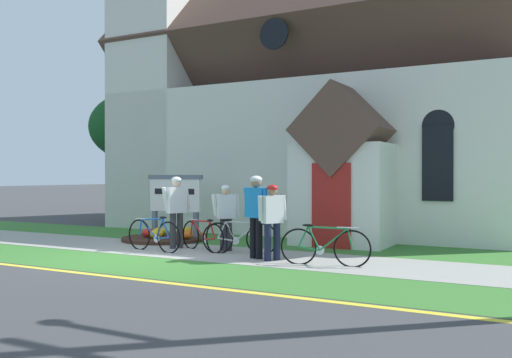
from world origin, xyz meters
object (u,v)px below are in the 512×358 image
cyclist_in_white_jersey (272,217)px  bicycle_yellow (239,237)px  cyclist_in_yellow_jersey (256,209)px  bicycle_green (325,246)px  cyclist_in_orange_jersey (226,213)px  bicycle_orange (203,236)px  yard_deciduous_tree (135,127)px  church_sign (175,196)px  cyclist_in_red_jersey (176,206)px  bicycle_white (154,235)px

cyclist_in_white_jersey → bicycle_yellow: bearing=153.4°
cyclist_in_white_jersey → cyclist_in_yellow_jersey: size_ratio=0.90×
bicycle_green → cyclist_in_orange_jersey: (-2.83, 0.87, 0.52)m
bicycle_orange → yard_deciduous_tree: 10.04m
cyclist_in_orange_jersey → yard_deciduous_tree: size_ratio=0.31×
bicycle_green → bicycle_orange: (-3.36, 0.66, -0.02)m
church_sign → cyclist_in_red_jersey: size_ratio=1.02×
yard_deciduous_tree → cyclist_in_white_jersey: bearing=-35.4°
cyclist_in_orange_jersey → cyclist_in_red_jersey: cyclist_in_red_jersey is taller
cyclist_in_white_jersey → cyclist_in_red_jersey: 3.02m
bicycle_green → bicycle_white: bearing=179.4°
church_sign → bicycle_yellow: bearing=-29.4°
bicycle_yellow → cyclist_in_white_jersey: (1.13, -0.56, 0.55)m
bicycle_green → yard_deciduous_tree: (-10.61, 6.75, 3.30)m
cyclist_in_white_jersey → bicycle_green: bearing=-3.2°
church_sign → yard_deciduous_tree: size_ratio=0.36×
cyclist_in_orange_jersey → cyclist_in_white_jersey: bearing=-26.1°
cyclist_in_orange_jersey → yard_deciduous_tree: (-7.78, 5.88, 2.78)m
bicycle_white → bicycle_orange: (0.97, 0.62, -0.02)m
bicycle_yellow → cyclist_in_orange_jersey: bearing=154.9°
bicycle_green → cyclist_in_white_jersey: bearing=176.8°
cyclist_in_yellow_jersey → yard_deciduous_tree: bearing=143.7°
bicycle_green → cyclist_in_yellow_jersey: 1.77m
cyclist_in_orange_jersey → cyclist_in_red_jersey: bearing=-172.9°
bicycle_orange → cyclist_in_orange_jersey: (0.53, 0.20, 0.54)m
cyclist_in_orange_jersey → cyclist_in_yellow_jersey: size_ratio=0.88×
cyclist_in_orange_jersey → bicycle_yellow: bearing=-25.1°
bicycle_orange → cyclist_in_yellow_jersey: bearing=-16.6°
bicycle_white → cyclist_in_white_jersey: bearing=0.4°
cyclist_in_orange_jersey → yard_deciduous_tree: bearing=142.9°
cyclist_in_yellow_jersey → yard_deciduous_tree: size_ratio=0.36×
bicycle_yellow → cyclist_in_yellow_jersey: size_ratio=0.93×
church_sign → yard_deciduous_tree: bearing=139.8°
bicycle_white → cyclist_in_red_jersey: bearing=75.3°
cyclist_in_white_jersey → bicycle_white: bearing=-179.6°
bicycle_orange → cyclist_in_red_jersey: cyclist_in_red_jersey is taller
cyclist_in_white_jersey → cyclist_in_red_jersey: cyclist_in_red_jersey is taller
bicycle_white → bicycle_orange: bearing=32.6°
bicycle_orange → cyclist_in_white_jersey: bearing=-15.5°
cyclist_in_white_jersey → bicycle_orange: bearing=164.5°
cyclist_in_white_jersey → cyclist_in_orange_jersey: bearing=153.9°
cyclist_in_yellow_jersey → bicycle_orange: bearing=163.4°
bicycle_white → cyclist_in_white_jersey: (3.12, 0.02, 0.54)m
church_sign → bicycle_yellow: (3.12, -1.76, -0.82)m
bicycle_white → cyclist_in_orange_jersey: (1.49, 0.82, 0.52)m
cyclist_in_red_jersey → cyclist_in_orange_jersey: bearing=7.1°
bicycle_white → cyclist_in_red_jersey: 0.95m
yard_deciduous_tree → church_sign: bearing=-40.2°
church_sign → bicycle_yellow: 3.68m
yard_deciduous_tree → cyclist_in_orange_jersey: bearing=-37.1°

